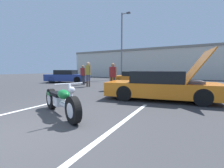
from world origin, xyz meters
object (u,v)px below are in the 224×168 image
at_px(parked_car_mid_row, 140,79).
at_px(spectator_midground, 113,74).
at_px(parked_car_left_row, 68,77).
at_px(spectator_far_lot, 83,73).
at_px(light_pole, 122,44).
at_px(motorcycle, 60,101).
at_px(show_car_hood_open, 161,86).
at_px(spectator_near_motorcycle, 88,72).

xyz_separation_m(parked_car_mid_row, spectator_midground, (-0.69, -3.34, 0.44)).
bearing_deg(parked_car_left_row, spectator_far_lot, -42.87).
bearing_deg(light_pole, motorcycle, -71.99).
bearing_deg(parked_car_mid_row, show_car_hood_open, -57.05).
relative_size(parked_car_mid_row, spectator_near_motorcycle, 2.68).
distance_m(spectator_near_motorcycle, spectator_far_lot, 1.45).
xyz_separation_m(show_car_hood_open, spectator_near_motorcycle, (-5.71, 2.44, 0.52)).
relative_size(light_pole, parked_car_left_row, 1.90).
relative_size(light_pole, parked_car_mid_row, 1.71).
relative_size(light_pole, show_car_hood_open, 1.77).
relative_size(show_car_hood_open, parked_car_mid_row, 0.97).
distance_m(motorcycle, show_car_hood_open, 4.18).
distance_m(parked_car_left_row, spectator_near_motorcycle, 4.50).
xyz_separation_m(light_pole, spectator_midground, (3.81, -9.82, -3.62)).
bearing_deg(light_pole, spectator_near_motorcycle, -81.82).
distance_m(spectator_near_motorcycle, spectator_midground, 2.64).
height_order(motorcycle, spectator_midground, spectator_midground).
distance_m(parked_car_mid_row, parked_car_left_row, 7.24).
xyz_separation_m(parked_car_left_row, spectator_midground, (6.53, -2.77, 0.40)).
height_order(light_pole, spectator_far_lot, light_pole).
relative_size(spectator_midground, spectator_far_lot, 1.03).
bearing_deg(spectator_far_lot, show_car_hood_open, -25.48).
distance_m(motorcycle, spectator_far_lot, 8.39).
bearing_deg(spectator_midground, light_pole, 111.19).
relative_size(show_car_hood_open, spectator_midground, 2.85).
xyz_separation_m(light_pole, parked_car_mid_row, (4.50, -6.48, -4.06)).
bearing_deg(motorcycle, light_pole, 132.07).
bearing_deg(spectator_far_lot, spectator_midground, -24.14).
bearing_deg(show_car_hood_open, spectator_midground, 143.79).
relative_size(parked_car_left_row, spectator_near_motorcycle, 2.42).
xyz_separation_m(show_car_hood_open, spectator_midground, (-3.19, 1.63, 0.40)).
relative_size(light_pole, spectator_far_lot, 5.18).
distance_m(show_car_hood_open, spectator_near_motorcycle, 6.23).
xyz_separation_m(show_car_hood_open, spectator_far_lot, (-6.88, 3.28, 0.37)).
height_order(show_car_hood_open, spectator_far_lot, show_car_hood_open).
bearing_deg(spectator_far_lot, motorcycle, -55.26).
bearing_deg(parked_car_left_row, motorcycle, -67.83).
relative_size(motorcycle, parked_car_mid_row, 0.46).
height_order(light_pole, parked_car_left_row, light_pole).
height_order(show_car_hood_open, parked_car_mid_row, show_car_hood_open).
distance_m(motorcycle, parked_car_left_row, 11.04).
bearing_deg(parked_car_left_row, spectator_midground, -44.40).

